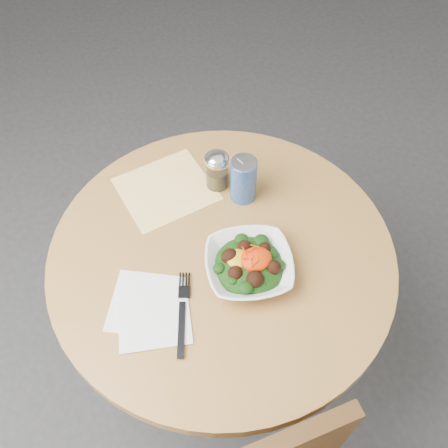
# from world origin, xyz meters

# --- Properties ---
(ground) EXTENTS (6.00, 6.00, 0.00)m
(ground) POSITION_xyz_m (0.00, 0.00, 0.00)
(ground) COLOR #2C2C2E
(ground) RESTS_ON ground
(table) EXTENTS (0.90, 0.90, 0.75)m
(table) POSITION_xyz_m (0.00, 0.00, 0.55)
(table) COLOR black
(table) RESTS_ON ground
(cloth_napkin) EXTENTS (0.28, 0.26, 0.00)m
(cloth_napkin) POSITION_xyz_m (-0.07, 0.25, 0.75)
(cloth_napkin) COLOR #FFA70D
(cloth_napkin) RESTS_ON table
(paper_napkins) EXTENTS (0.23, 0.25, 0.00)m
(paper_napkins) POSITION_xyz_m (-0.22, -0.10, 0.75)
(paper_napkins) COLOR white
(paper_napkins) RESTS_ON table
(salad_bowl) EXTENTS (0.26, 0.26, 0.08)m
(salad_bowl) POSITION_xyz_m (0.04, -0.08, 0.78)
(salad_bowl) COLOR white
(salad_bowl) RESTS_ON table
(fork) EXTENTS (0.10, 0.22, 0.00)m
(fork) POSITION_xyz_m (-0.15, -0.13, 0.76)
(fork) COLOR black
(fork) RESTS_ON table
(spice_shaker) EXTENTS (0.07, 0.07, 0.12)m
(spice_shaker) POSITION_xyz_m (0.07, 0.22, 0.81)
(spice_shaker) COLOR silver
(spice_shaker) RESTS_ON table
(beverage_can) EXTENTS (0.07, 0.07, 0.14)m
(beverage_can) POSITION_xyz_m (0.12, 0.15, 0.82)
(beverage_can) COLOR navy
(beverage_can) RESTS_ON table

